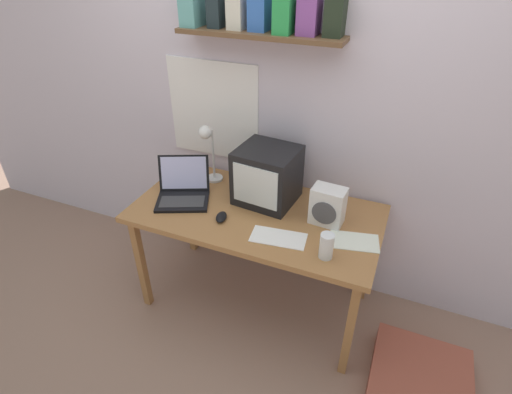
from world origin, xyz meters
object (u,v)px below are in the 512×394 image
(corner_desk, at_px, (256,220))
(loose_paper_near_laptop, at_px, (278,238))
(desk_lamp, at_px, (208,145))
(printed_handout, at_px, (354,241))
(juice_glass, at_px, (326,247))
(computer_mouse, at_px, (221,217))
(laptop, at_px, (183,189))
(space_heater, at_px, (328,206))
(floor_cushion, at_px, (420,380))
(crt_monitor, at_px, (267,175))

(corner_desk, distance_m, loose_paper_near_laptop, 0.28)
(desk_lamp, distance_m, printed_handout, 1.06)
(juice_glass, relative_size, printed_handout, 0.49)
(desk_lamp, bearing_deg, computer_mouse, -31.87)
(laptop, distance_m, space_heater, 0.88)
(loose_paper_near_laptop, height_order, floor_cushion, loose_paper_near_laptop)
(laptop, xyz_separation_m, space_heater, (0.88, 0.08, 0.05))
(loose_paper_near_laptop, bearing_deg, corner_desk, 138.49)
(juice_glass, bearing_deg, floor_cushion, -2.02)
(desk_lamp, height_order, printed_handout, desk_lamp)
(desk_lamp, height_order, computer_mouse, desk_lamp)
(laptop, relative_size, computer_mouse, 3.45)
(desk_lamp, relative_size, loose_paper_near_laptop, 1.26)
(crt_monitor, xyz_separation_m, printed_handout, (0.58, -0.20, -0.17))
(corner_desk, xyz_separation_m, juice_glass, (0.47, -0.23, 0.13))
(crt_monitor, xyz_separation_m, computer_mouse, (-0.16, -0.29, -0.15))
(laptop, xyz_separation_m, floor_cushion, (1.54, -0.23, -0.73))
(space_heater, height_order, floor_cushion, space_heater)
(desk_lamp, relative_size, juice_glass, 2.83)
(crt_monitor, height_order, laptop, crt_monitor)
(floor_cushion, bearing_deg, space_heater, 155.19)
(loose_paper_near_laptop, bearing_deg, juice_glass, -10.57)
(printed_handout, xyz_separation_m, floor_cushion, (0.48, -0.20, -0.68))
(juice_glass, bearing_deg, printed_handout, 57.00)
(corner_desk, relative_size, laptop, 3.60)
(juice_glass, bearing_deg, desk_lamp, 153.70)
(crt_monitor, relative_size, desk_lamp, 0.93)
(corner_desk, height_order, juice_glass, juice_glass)
(computer_mouse, xyz_separation_m, loose_paper_near_laptop, (0.36, -0.03, -0.01))
(desk_lamp, distance_m, loose_paper_near_laptop, 0.77)
(desk_lamp, bearing_deg, printed_handout, 7.43)
(desk_lamp, distance_m, juice_glass, 1.01)
(crt_monitor, bearing_deg, floor_cushion, -15.10)
(corner_desk, xyz_separation_m, printed_handout, (0.59, -0.06, 0.07))
(corner_desk, height_order, crt_monitor, crt_monitor)
(floor_cushion, bearing_deg, corner_desk, 166.71)
(computer_mouse, xyz_separation_m, floor_cushion, (1.22, -0.10, -0.69))
(corner_desk, relative_size, floor_cushion, 2.81)
(crt_monitor, bearing_deg, corner_desk, -89.01)
(laptop, bearing_deg, corner_desk, -20.44)
(corner_desk, bearing_deg, laptop, -176.59)
(corner_desk, distance_m, floor_cushion, 1.26)
(corner_desk, height_order, laptop, laptop)
(corner_desk, xyz_separation_m, crt_monitor, (0.01, 0.14, 0.24))
(loose_paper_near_laptop, bearing_deg, floor_cushion, -4.70)
(computer_mouse, height_order, printed_handout, computer_mouse)
(crt_monitor, height_order, desk_lamp, desk_lamp)
(juice_glass, bearing_deg, loose_paper_near_laptop, 169.43)
(printed_handout, bearing_deg, computer_mouse, -172.89)
(space_heater, bearing_deg, computer_mouse, -155.28)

